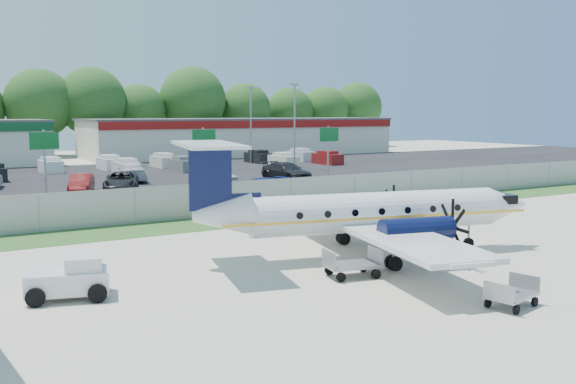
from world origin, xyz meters
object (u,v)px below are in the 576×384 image
baggage_cart_near (512,294)px  pushback_tug (72,278)px  baggage_cart_far (352,264)px  aircraft (368,212)px

baggage_cart_near → pushback_tug: bearing=144.8°
pushback_tug → baggage_cart_far: size_ratio=1.32×
aircraft → baggage_cart_far: size_ratio=7.27×
pushback_tug → baggage_cart_near: (11.64, -8.20, -0.25)m
pushback_tug → baggage_cart_near: pushback_tug is taller
pushback_tug → baggage_cart_far: (9.57, -2.60, -0.18)m
aircraft → pushback_tug: 12.31m
pushback_tug → baggage_cart_far: 9.92m
baggage_cart_near → baggage_cart_far: (-2.06, 5.59, 0.07)m
aircraft → baggage_cart_near: aircraft is taller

